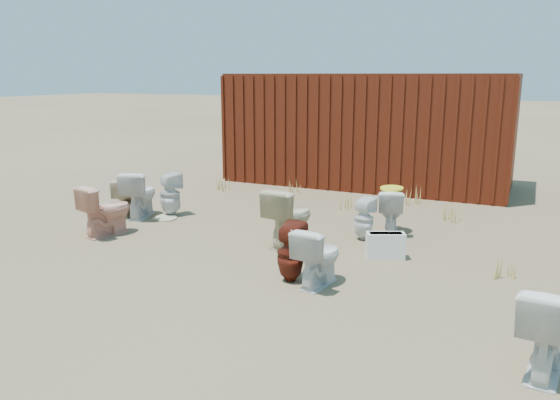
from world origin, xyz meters
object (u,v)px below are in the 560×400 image
at_px(toilet_front_a, 140,194).
at_px(toilet_back_e, 364,219).
at_px(toilet_back_yellowlid, 391,211).
at_px(loose_tank, 385,246).
at_px(toilet_front_c, 318,256).
at_px(toilet_back_beige_left, 126,197).
at_px(toilet_front_maroon, 291,252).
at_px(toilet_front_e, 547,329).
at_px(toilet_back_a, 170,194).
at_px(shipping_container, 368,129).
at_px(toilet_front_pink, 106,210).
at_px(toilet_back_beige_right, 290,216).

bearing_deg(toilet_front_a, toilet_back_e, 169.10).
xyz_separation_m(toilet_front_a, toilet_back_yellowlid, (4.08, 0.90, -0.06)).
bearing_deg(toilet_back_yellowlid, loose_tank, 87.81).
height_order(toilet_front_c, toilet_back_beige_left, toilet_front_c).
height_order(toilet_front_a, toilet_front_maroon, toilet_front_a).
bearing_deg(toilet_front_e, toilet_front_c, -16.90).
bearing_deg(toilet_back_a, shipping_container, -88.55).
bearing_deg(toilet_front_a, toilet_back_yellowlid, 176.27).
height_order(shipping_container, toilet_front_e, shipping_container).
distance_m(toilet_front_e, toilet_back_beige_left, 7.01).
bearing_deg(toilet_front_pink, toilet_front_maroon, -174.16).
xyz_separation_m(toilet_back_beige_right, toilet_back_yellowlid, (1.14, 1.26, -0.08)).
bearing_deg(toilet_back_yellowlid, toilet_front_e, 108.05).
bearing_deg(toilet_back_e, toilet_front_c, 104.97).
xyz_separation_m(toilet_front_e, toilet_back_a, (-5.82, 2.91, -0.01)).
xyz_separation_m(toilet_front_maroon, loose_tank, (0.80, 1.27, -0.18)).
relative_size(toilet_back_beige_right, loose_tank, 1.69).
relative_size(shipping_container, toilet_front_maroon, 8.50).
relative_size(toilet_front_pink, toilet_back_e, 1.23).
relative_size(toilet_back_a, toilet_back_beige_left, 1.16).
distance_m(shipping_container, toilet_front_e, 8.11).
height_order(toilet_back_beige_left, loose_tank, toilet_back_beige_left).
bearing_deg(toilet_front_pink, loose_tank, -154.79).
bearing_deg(toilet_front_maroon, toilet_back_beige_right, -61.80).
xyz_separation_m(toilet_back_beige_left, toilet_back_beige_right, (3.24, -0.34, 0.09)).
distance_m(toilet_back_beige_right, loose_tank, 1.41).
relative_size(toilet_front_maroon, toilet_back_yellowlid, 1.04).
bearing_deg(loose_tank, toilet_front_maroon, -147.28).
height_order(toilet_front_a, toilet_front_c, toilet_front_a).
height_order(toilet_front_maroon, toilet_back_beige_right, toilet_back_beige_right).
xyz_separation_m(toilet_front_c, toilet_back_e, (-0.04, 1.95, -0.03)).
bearing_deg(toilet_front_c, toilet_front_a, -14.00).
xyz_separation_m(toilet_front_a, toilet_back_e, (3.82, 0.35, -0.08)).
xyz_separation_m(toilet_front_a, toilet_front_e, (6.22, -2.60, -0.01)).
bearing_deg(toilet_back_beige_left, loose_tank, 148.99).
bearing_deg(toilet_front_a, toilet_back_beige_left, -13.62).
distance_m(toilet_back_e, loose_tank, 0.88).
bearing_deg(toilet_back_yellowlid, toilet_front_a, -0.84).
height_order(toilet_front_c, toilet_back_beige_right, toilet_back_beige_right).
xyz_separation_m(toilet_front_maroon, toilet_back_e, (0.30, 1.97, -0.03)).
xyz_separation_m(shipping_container, toilet_back_yellowlid, (1.47, -3.72, -0.86)).
height_order(shipping_container, toilet_back_a, shipping_container).
height_order(toilet_front_a, toilet_front_pink, toilet_front_a).
xyz_separation_m(toilet_back_a, toilet_back_beige_right, (2.55, -0.66, 0.04)).
relative_size(toilet_back_beige_left, loose_tank, 1.32).
distance_m(shipping_container, toilet_front_c, 6.40).
distance_m(toilet_front_c, toilet_back_yellowlid, 2.51).
xyz_separation_m(toilet_front_pink, toilet_front_c, (3.63, -0.53, -0.04)).
height_order(toilet_front_maroon, toilet_back_e, toilet_front_maroon).
height_order(toilet_front_pink, toilet_back_e, toilet_front_pink).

